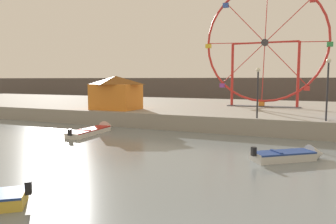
{
  "coord_description": "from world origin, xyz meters",
  "views": [
    {
      "loc": [
        2.3,
        -4.81,
        4.14
      ],
      "look_at": [
        -5.0,
        11.62,
        2.35
      ],
      "focal_mm": 35.1,
      "sensor_mm": 36.0,
      "label": 1
    }
  ],
  "objects_px": {
    "motorboat_pale_grey": "(294,155)",
    "motorboat_white_red_stripe": "(97,130)",
    "promenade_lamp_near": "(258,85)",
    "promenade_lamp_far": "(328,81)",
    "carnival_booth_orange_canopy": "(116,92)",
    "ferris_wheel_red_frame": "(265,45)"
  },
  "relations": [
    {
      "from": "promenade_lamp_far",
      "to": "carnival_booth_orange_canopy",
      "type": "bearing_deg",
      "value": 174.9
    },
    {
      "from": "promenade_lamp_near",
      "to": "promenade_lamp_far",
      "type": "relative_size",
      "value": 0.87
    },
    {
      "from": "motorboat_pale_grey",
      "to": "motorboat_white_red_stripe",
      "type": "bearing_deg",
      "value": 128.82
    },
    {
      "from": "motorboat_pale_grey",
      "to": "carnival_booth_orange_canopy",
      "type": "bearing_deg",
      "value": 112.84
    },
    {
      "from": "carnival_booth_orange_canopy",
      "to": "promenade_lamp_far",
      "type": "xyz_separation_m",
      "value": [
        18.11,
        -1.62,
        1.11
      ]
    },
    {
      "from": "ferris_wheel_red_frame",
      "to": "promenade_lamp_near",
      "type": "relative_size",
      "value": 3.44
    },
    {
      "from": "carnival_booth_orange_canopy",
      "to": "motorboat_white_red_stripe",
      "type": "bearing_deg",
      "value": -71.42
    },
    {
      "from": "ferris_wheel_red_frame",
      "to": "carnival_booth_orange_canopy",
      "type": "bearing_deg",
      "value": -144.94
    },
    {
      "from": "motorboat_pale_grey",
      "to": "promenade_lamp_far",
      "type": "xyz_separation_m",
      "value": [
        1.64,
        7.18,
        3.79
      ]
    },
    {
      "from": "motorboat_white_red_stripe",
      "to": "motorboat_pale_grey",
      "type": "height_order",
      "value": "motorboat_pale_grey"
    },
    {
      "from": "carnival_booth_orange_canopy",
      "to": "promenade_lamp_near",
      "type": "height_order",
      "value": "promenade_lamp_near"
    },
    {
      "from": "motorboat_pale_grey",
      "to": "ferris_wheel_red_frame",
      "type": "xyz_separation_m",
      "value": [
        -4.0,
        17.55,
        7.44
      ]
    },
    {
      "from": "ferris_wheel_red_frame",
      "to": "motorboat_pale_grey",
      "type": "bearing_deg",
      "value": -77.16
    },
    {
      "from": "promenade_lamp_far",
      "to": "motorboat_white_red_stripe",
      "type": "bearing_deg",
      "value": -166.09
    },
    {
      "from": "motorboat_pale_grey",
      "to": "promenade_lamp_far",
      "type": "bearing_deg",
      "value": 38.09
    },
    {
      "from": "carnival_booth_orange_canopy",
      "to": "promenade_lamp_far",
      "type": "distance_m",
      "value": 18.21
    },
    {
      "from": "carnival_booth_orange_canopy",
      "to": "motorboat_pale_grey",
      "type": "bearing_deg",
      "value": -27.44
    },
    {
      "from": "carnival_booth_orange_canopy",
      "to": "promenade_lamp_near",
      "type": "relative_size",
      "value": 1.24
    },
    {
      "from": "motorboat_pale_grey",
      "to": "promenade_lamp_near",
      "type": "distance_m",
      "value": 8.28
    },
    {
      "from": "ferris_wheel_red_frame",
      "to": "carnival_booth_orange_canopy",
      "type": "xyz_separation_m",
      "value": [
        -12.47,
        -8.75,
        -4.76
      ]
    },
    {
      "from": "motorboat_white_red_stripe",
      "to": "motorboat_pale_grey",
      "type": "xyz_separation_m",
      "value": [
        14.64,
        -3.15,
        0.04
      ]
    },
    {
      "from": "motorboat_white_red_stripe",
      "to": "motorboat_pale_grey",
      "type": "relative_size",
      "value": 1.54
    }
  ]
}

